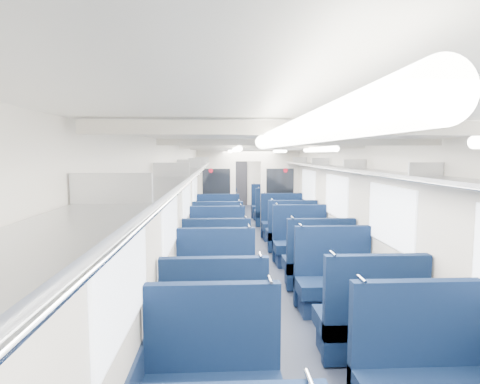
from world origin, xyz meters
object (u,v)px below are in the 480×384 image
seat_22 (219,209)px  seat_23 (268,208)px  seat_19 (282,225)px  seat_11 (334,285)px  seat_21 (273,214)px  seat_16 (218,237)px  seat_17 (291,235)px  seat_14 (217,248)px  seat_15 (301,246)px  bulkhead (248,189)px  end_door (238,182)px  seat_10 (216,288)px  seat_18 (218,226)px  seat_9 (369,325)px  seat_13 (318,266)px  seat_12 (217,266)px  seat_20 (218,214)px  seat_8 (215,329)px

seat_22 → seat_23: (1.66, 0.07, 0.00)m
seat_19 → seat_23: same height
seat_11 → seat_21: size_ratio=1.00×
seat_16 → seat_17: 1.67m
seat_21 → seat_22: bearing=143.1°
seat_14 → seat_15: bearing=4.4°
bulkhead → seat_23: bulkhead is taller
seat_16 → seat_17: bearing=5.0°
end_door → seat_17: bearing=-84.1°
seat_10 → seat_14: same height
bulkhead → seat_18: bulkhead is taller
seat_9 → seat_10: 2.06m
bulkhead → seat_14: bearing=-104.4°
seat_21 → seat_13: bearing=-90.0°
seat_18 → seat_22: bearing=90.0°
seat_12 → seat_20: 5.49m
seat_17 → seat_21: bearing=90.0°
seat_9 → seat_19: (0.00, 5.91, 0.00)m
bulkhead → seat_10: (-0.83, -5.51, -0.86)m
seat_13 → seat_15: size_ratio=1.00×
seat_13 → seat_14: 2.08m
seat_12 → seat_15: bearing=38.1°
end_door → seat_18: size_ratio=1.65×
seat_14 → seat_18: same height
seat_16 → seat_17: size_ratio=1.00×
seat_21 → seat_23: size_ratio=1.00×
seat_21 → seat_15: bearing=-90.0°
seat_11 → seat_15: same height
seat_10 → seat_16: (0.00, 3.30, 0.00)m
end_door → seat_9: end_door is taller
seat_8 → seat_19: same height
seat_11 → seat_21: same height
seat_19 → seat_20: bearing=131.4°
seat_21 → seat_22: 2.07m
seat_8 → seat_23: size_ratio=1.00×
seat_10 → seat_20: bearing=90.0°
seat_8 → seat_17: (1.66, 4.68, 0.00)m
end_door → seat_23: bearing=-77.0°
seat_11 → seat_17: same height
seat_11 → seat_12: 1.95m
bulkhead → seat_18: 1.51m
bulkhead → seat_13: (0.83, -4.50, -0.86)m
seat_8 → seat_21: same height
seat_10 → seat_11: size_ratio=1.00×
seat_15 → seat_16: size_ratio=1.00×
seat_12 → seat_19: (1.66, 3.61, 0.00)m
seat_12 → seat_16: bearing=90.0°
seat_10 → seat_15: size_ratio=1.00×
seat_8 → seat_9: 1.66m
seat_9 → seat_12: bearing=125.8°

